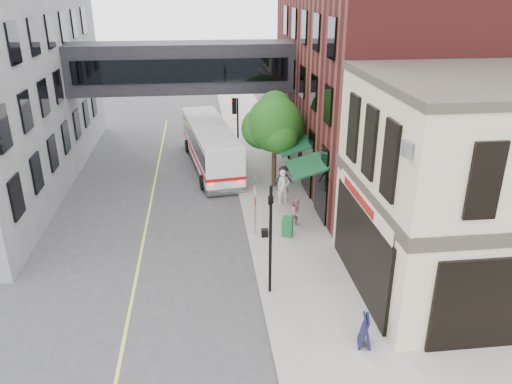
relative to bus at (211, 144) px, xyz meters
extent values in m
plane|color=#38383A|center=(1.41, -17.26, -1.60)|extent=(120.00, 120.00, 0.00)
cube|color=gray|center=(3.41, -3.26, -1.53)|extent=(4.00, 60.00, 0.15)
cube|color=beige|center=(10.41, -15.26, 2.47)|extent=(10.00, 8.00, 8.15)
cube|color=#38332B|center=(10.41, -15.26, 2.55)|extent=(10.12, 8.12, 0.50)
cube|color=black|center=(5.35, -15.26, 0.25)|extent=(0.14, 6.40, 3.40)
cube|color=black|center=(5.31, -15.26, 0.25)|extent=(0.04, 5.90, 3.00)
cube|color=maroon|center=(5.29, -14.66, 2.20)|extent=(0.03, 3.60, 0.32)
cube|color=#521919|center=(11.41, -2.26, 5.40)|extent=(12.00, 18.00, 14.00)
cube|color=#0D3C1A|center=(4.55, -3.51, 1.40)|extent=(1.80, 13.00, 0.40)
cube|color=black|center=(-1.59, 0.74, 4.90)|extent=(14.00, 3.00, 3.00)
cube|color=black|center=(-1.59, -0.81, 4.90)|extent=(13.00, 0.08, 1.40)
cube|color=black|center=(-1.59, 2.29, 4.90)|extent=(13.00, 0.08, 1.40)
cylinder|color=black|center=(1.81, -15.26, 0.80)|extent=(0.12, 0.12, 4.50)
cube|color=black|center=(1.59, -15.26, 1.15)|extent=(0.25, 0.22, 0.30)
imported|color=black|center=(1.81, -15.26, 2.65)|extent=(0.20, 0.16, 1.00)
cylinder|color=black|center=(1.81, -0.26, 0.80)|extent=(0.12, 0.12, 4.50)
cube|color=black|center=(1.59, -0.26, 1.15)|extent=(0.25, 0.22, 0.30)
cube|color=black|center=(1.59, -0.26, 2.55)|extent=(0.28, 0.28, 1.00)
sphere|color=#FF0C05|center=(1.43, -0.26, 2.90)|extent=(0.18, 0.18, 0.18)
cylinder|color=gray|center=(1.81, -10.26, 0.05)|extent=(0.08, 0.08, 3.00)
cube|color=white|center=(1.79, -10.26, 0.75)|extent=(0.03, 0.75, 0.22)
cube|color=#0C591E|center=(1.79, -10.26, 1.30)|extent=(0.03, 0.70, 0.18)
cube|color=#B20C0C|center=(1.79, -10.26, 0.25)|extent=(0.03, 0.30, 0.40)
cylinder|color=#382619|center=(3.61, -4.26, -0.05)|extent=(0.28, 0.28, 2.80)
sphere|color=#204813|center=(3.61, -4.26, 2.35)|extent=(3.20, 3.20, 3.20)
sphere|color=#204813|center=(4.41, -3.76, 1.95)|extent=(2.20, 2.20, 2.20)
sphere|color=#204813|center=(2.91, -3.96, 2.05)|extent=(2.40, 2.40, 2.40)
sphere|color=#204813|center=(3.71, -3.66, 3.15)|extent=(2.00, 2.00, 2.00)
cube|color=#D8CC4C|center=(-3.59, -7.26, -1.60)|extent=(0.12, 40.00, 0.01)
cube|color=white|center=(0.00, 0.00, -0.08)|extent=(3.71, 10.84, 2.68)
cube|color=black|center=(0.00, 0.00, 0.38)|extent=(3.74, 10.66, 0.97)
cube|color=#B20C0C|center=(0.00, 0.00, -0.54)|extent=(3.76, 10.86, 0.20)
cylinder|color=black|center=(-0.63, -4.00, -1.14)|extent=(0.40, 0.95, 0.92)
cylinder|color=black|center=(1.66, -3.69, -1.14)|extent=(0.40, 0.95, 0.92)
cylinder|color=black|center=(-1.61, 3.33, -1.14)|extent=(0.40, 0.95, 0.92)
cylinder|color=black|center=(0.68, 3.64, -1.14)|extent=(0.40, 0.95, 0.92)
imported|color=white|center=(3.75, -6.85, -0.49)|extent=(0.78, 0.59, 1.93)
imported|color=#BF7B89|center=(3.94, -9.71, -0.70)|extent=(0.90, 0.82, 1.50)
imported|color=black|center=(4.00, -5.44, -0.62)|extent=(1.20, 0.88, 1.67)
cube|color=#166129|center=(3.32, -10.68, -0.97)|extent=(0.61, 0.58, 0.97)
cube|color=#111133|center=(4.51, -18.76, -0.89)|extent=(0.54, 0.71, 1.12)
camera|label=1|loc=(-0.65, -31.76, 9.78)|focal=35.00mm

